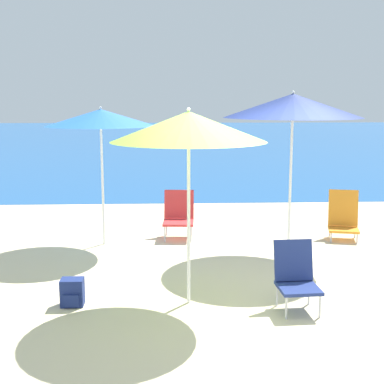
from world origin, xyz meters
The scene contains 9 objects.
ground_plane centered at (0.00, 0.00, 0.00)m, with size 60.00×60.00×0.00m, color beige.
sea_water centered at (0.00, 25.62, 0.00)m, with size 60.00×40.00×0.01m.
beach_umbrella_blue centered at (-1.95, 2.40, 1.96)m, with size 1.67×1.67×2.13m.
beach_umbrella_lime centered at (-0.73, -0.11, 1.95)m, with size 1.67×1.67×2.15m.
beach_umbrella_navy centered at (0.81, 1.73, 2.15)m, with size 1.95×1.95×2.35m.
beach_chair_orange centered at (1.89, 2.59, 0.35)m, with size 0.57×0.59×0.78m.
beach_chair_navy centered at (0.42, -0.31, 0.37)m, with size 0.45×0.52×0.73m.
beach_chair_red centered at (-0.78, 2.79, 0.38)m, with size 0.52×0.62×0.75m.
backpack_navy centered at (-2.01, -0.13, 0.15)m, with size 0.25×0.22×0.30m.
Camera 1 is at (-0.94, -5.76, 2.24)m, focal length 50.00 mm.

